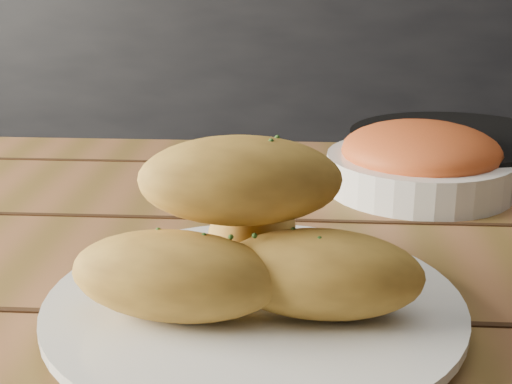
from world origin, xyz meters
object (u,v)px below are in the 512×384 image
object	(u,v)px
bread_rolls	(247,240)
bowl	(420,161)
plate	(254,308)
table	(232,370)
skillet	(458,151)

from	to	relation	value
bread_rolls	bowl	bearing A→B (deg)	61.99
plate	bowl	size ratio (longest dim) A/B	1.45
plate	bowl	world-z (taller)	bowl
bowl	table	bearing A→B (deg)	-132.31
skillet	bowl	distance (m)	0.10
bread_rolls	table	bearing A→B (deg)	101.73
plate	bread_rolls	world-z (taller)	bread_rolls
table	bowl	xyz separation A→B (m)	(0.19, 0.21, 0.14)
plate	skillet	distance (m)	0.45
table	bowl	distance (m)	0.31
table	skillet	world-z (taller)	skillet
table	plate	xyz separation A→B (m)	(0.03, -0.10, 0.12)
plate	bowl	bearing A→B (deg)	62.48
plate	table	bearing A→B (deg)	104.65
skillet	bowl	xyz separation A→B (m)	(-0.06, -0.08, 0.01)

